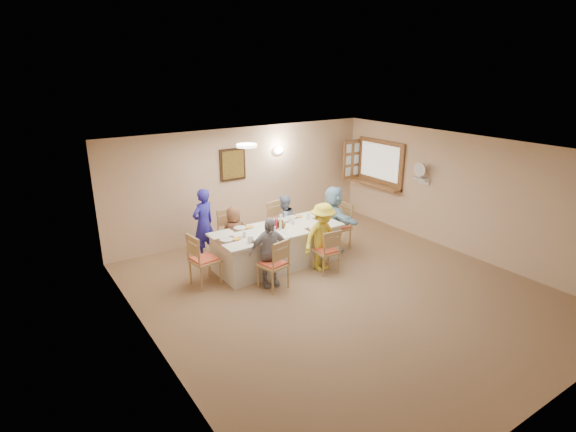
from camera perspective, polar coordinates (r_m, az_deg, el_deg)
ground at (r=8.12m, az=6.78°, el=-9.44°), size 7.00×7.00×0.00m
room_walls at (r=7.53m, az=7.21°, el=0.79°), size 7.00×7.00×7.00m
wall_picture at (r=10.12m, az=-7.03°, el=6.51°), size 0.62×0.05×0.72m
wall_sconce at (r=10.64m, az=-1.20°, el=8.34°), size 0.26×0.09×0.18m
ceiling_light at (r=7.95m, az=-5.27°, el=8.90°), size 0.36×0.36×0.05m
serving_hatch at (r=11.36m, az=11.64°, el=6.56°), size 0.06×1.50×1.15m
hatch_sill at (r=11.40m, az=11.04°, el=3.92°), size 0.30×1.50×0.05m
shutter_door at (r=11.72m, az=8.10°, el=7.13°), size 0.55×0.04×1.00m
fan_shelf at (r=10.45m, az=16.53°, el=4.56°), size 0.22×0.36×0.03m
desk_fan at (r=10.39m, az=16.50°, el=5.35°), size 0.30×0.30×0.28m
dining_table at (r=8.93m, az=-1.36°, el=-3.91°), size 2.56×1.08×0.76m
chair_back_left at (r=9.26m, az=-7.17°, el=-2.39°), size 0.50×0.50×1.01m
chair_back_right at (r=9.82m, az=-0.92°, el=-1.06°), size 0.54×0.54×0.99m
chair_front_left at (r=7.98m, az=-1.91°, el=-6.02°), size 0.54×0.54×0.95m
chair_front_right at (r=8.63m, az=4.89°, el=-4.35°), size 0.46×0.46×0.89m
chair_left_end at (r=8.23m, az=-10.55°, el=-5.39°), size 0.53×0.53×1.00m
chair_right_end at (r=9.75m, az=6.35°, el=-1.31°), size 0.50×0.50×0.99m
diner_back_left at (r=9.14m, az=-6.84°, el=-2.24°), size 0.68×0.55×1.14m
diner_back_right at (r=9.69m, az=-0.54°, el=-0.72°), size 0.69×0.59×1.18m
diner_front_left at (r=8.00m, az=-2.38°, el=-4.61°), size 0.88×0.62×1.29m
diner_front_right at (r=8.63m, az=4.43°, el=-2.68°), size 0.93×0.60×1.35m
diner_right_end at (r=9.60m, az=5.79°, el=-0.29°), size 1.41×0.74×1.41m
caregiver at (r=9.31m, az=-10.67°, el=-0.96°), size 0.75×0.68×1.47m
placemat_fl at (r=8.16m, az=-3.35°, el=-3.26°), size 0.34×0.26×0.01m
plate_fl at (r=8.16m, az=-3.35°, el=-3.19°), size 0.23×0.23×0.01m
napkin_fl at (r=8.21m, az=-2.09°, el=-3.06°), size 0.14×0.14×0.01m
placemat_fr at (r=8.79m, az=3.40°, el=-1.63°), size 0.33×0.24×0.01m
plate_fr at (r=8.78m, az=3.40°, el=-1.57°), size 0.23×0.23×0.01m
napkin_fr at (r=8.85m, az=4.53°, el=-1.46°), size 0.14×0.14×0.01m
placemat_bl at (r=8.85m, az=-6.12°, el=-1.56°), size 0.36×0.27×0.01m
plate_bl at (r=8.85m, az=-6.12°, el=-1.50°), size 0.25×0.25×0.02m
napkin_bl at (r=8.89m, az=-4.94°, el=-1.39°), size 0.15×0.15×0.01m
placemat_br at (r=9.43m, az=0.33°, el=-0.17°), size 0.37×0.27×0.01m
plate_br at (r=9.43m, az=0.33°, el=-0.11°), size 0.25×0.25×0.02m
napkin_br at (r=9.49m, az=1.40°, el=-0.01°), size 0.14×0.14×0.01m
placemat_le at (r=8.29m, az=-7.81°, el=-3.05°), size 0.38×0.28×0.01m
plate_le at (r=8.29m, az=-7.81°, el=-2.99°), size 0.25×0.25×0.02m
napkin_le at (r=8.32m, az=-6.55°, el=-2.87°), size 0.14×0.14×0.01m
placemat_re at (r=9.40m, az=4.39°, el=-0.28°), size 0.35×0.26×0.01m
plate_re at (r=9.40m, az=4.39°, el=-0.23°), size 0.22×0.22×0.01m
napkin_re at (r=9.47m, az=5.44°, el=-0.13°), size 0.13×0.13×0.01m
teacup_a at (r=8.13m, az=-4.78°, el=-3.05°), size 0.16×0.16×0.10m
teacup_b at (r=9.39m, az=-0.88°, el=-0.01°), size 0.09×0.09×0.08m
bowl_a at (r=8.43m, az=-2.02°, el=-2.33°), size 0.36×0.36×0.05m
bowl_b at (r=9.16m, az=-0.40°, el=-0.56°), size 0.29×0.29×0.06m
condiment_ketchup at (r=8.74m, az=-1.60°, el=-0.92°), size 0.13×0.13×0.23m
condiment_brown at (r=8.86m, az=-1.39°, el=-0.76°), size 0.13×0.13×0.20m
condiment_malt at (r=8.81m, az=-0.73°, el=-0.99°), size 0.17×0.17×0.17m
drinking_glass at (r=8.74m, az=-2.38°, el=-1.37°), size 0.07×0.07×0.10m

